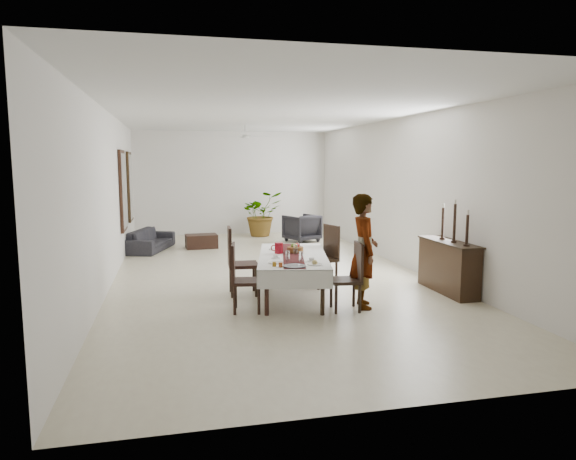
{
  "coord_description": "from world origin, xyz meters",
  "views": [
    {
      "loc": [
        -1.87,
        -10.12,
        2.25
      ],
      "look_at": [
        0.14,
        -1.3,
        1.05
      ],
      "focal_mm": 32.0,
      "sensor_mm": 36.0,
      "label": 1
    }
  ],
  "objects_px": {
    "red_pitcher": "(279,248)",
    "sideboard_body": "(448,268)",
    "dining_table_top": "(293,257)",
    "sofa": "(151,240)",
    "woman": "(364,251)"
  },
  "relations": [
    {
      "from": "red_pitcher",
      "to": "sideboard_body",
      "type": "relative_size",
      "value": 0.13
    },
    {
      "from": "dining_table_top",
      "to": "sofa",
      "type": "xyz_separation_m",
      "value": [
        -2.5,
        5.29,
        -0.41
      ]
    },
    {
      "from": "dining_table_top",
      "to": "woman",
      "type": "relative_size",
      "value": 1.27
    },
    {
      "from": "woman",
      "to": "sofa",
      "type": "xyz_separation_m",
      "value": [
        -3.43,
        6.14,
        -0.62
      ]
    },
    {
      "from": "red_pitcher",
      "to": "woman",
      "type": "height_order",
      "value": "woman"
    },
    {
      "from": "woman",
      "to": "sofa",
      "type": "bearing_deg",
      "value": 40.59
    },
    {
      "from": "dining_table_top",
      "to": "sofa",
      "type": "distance_m",
      "value": 5.87
    },
    {
      "from": "dining_table_top",
      "to": "red_pitcher",
      "type": "bearing_deg",
      "value": 149.04
    },
    {
      "from": "red_pitcher",
      "to": "sideboard_body",
      "type": "height_order",
      "value": "red_pitcher"
    },
    {
      "from": "sideboard_body",
      "to": "sofa",
      "type": "xyz_separation_m",
      "value": [
        -5.21,
        5.59,
        -0.17
      ]
    },
    {
      "from": "red_pitcher",
      "to": "woman",
      "type": "relative_size",
      "value": 0.11
    },
    {
      "from": "red_pitcher",
      "to": "woman",
      "type": "bearing_deg",
      "value": -42.47
    },
    {
      "from": "dining_table_top",
      "to": "woman",
      "type": "distance_m",
      "value": 1.28
    },
    {
      "from": "sideboard_body",
      "to": "dining_table_top",
      "type": "bearing_deg",
      "value": 173.7
    },
    {
      "from": "dining_table_top",
      "to": "sideboard_body",
      "type": "distance_m",
      "value": 2.73
    }
  ]
}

